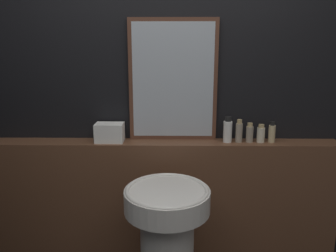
# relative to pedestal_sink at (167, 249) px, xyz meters

# --- Properties ---
(wall_back) EXTENTS (8.00, 0.06, 2.50)m
(wall_back) POSITION_rel_pedestal_sink_xyz_m (-0.05, 0.56, 0.75)
(wall_back) COLOR black
(wall_back) RESTS_ON ground_plane
(vanity_counter) EXTENTS (2.30, 0.18, 0.98)m
(vanity_counter) POSITION_rel_pedestal_sink_xyz_m (-0.05, 0.44, -0.01)
(vanity_counter) COLOR brown
(vanity_counter) RESTS_ON ground_plane
(pedestal_sink) EXTENTS (0.45, 0.45, 0.86)m
(pedestal_sink) POSITION_rel_pedestal_sink_xyz_m (0.00, 0.00, 0.00)
(pedestal_sink) COLOR silver
(pedestal_sink) RESTS_ON ground_plane
(mirror) EXTENTS (0.56, 0.03, 0.77)m
(mirror) POSITION_rel_pedestal_sink_xyz_m (0.03, 0.51, 0.87)
(mirror) COLOR #563323
(mirror) RESTS_ON vanity_counter
(towel_stack) EXTENTS (0.18, 0.12, 0.12)m
(towel_stack) POSITION_rel_pedestal_sink_xyz_m (-0.38, 0.44, 0.54)
(towel_stack) COLOR white
(towel_stack) RESTS_ON vanity_counter
(shampoo_bottle) EXTENTS (0.06, 0.06, 0.17)m
(shampoo_bottle) POSITION_rel_pedestal_sink_xyz_m (0.38, 0.44, 0.56)
(shampoo_bottle) COLOR white
(shampoo_bottle) RESTS_ON vanity_counter
(conditioner_bottle) EXTENTS (0.04, 0.04, 0.15)m
(conditioner_bottle) POSITION_rel_pedestal_sink_xyz_m (0.45, 0.44, 0.55)
(conditioner_bottle) COLOR gray
(conditioner_bottle) RESTS_ON vanity_counter
(lotion_bottle) EXTENTS (0.05, 0.05, 0.13)m
(lotion_bottle) POSITION_rel_pedestal_sink_xyz_m (0.52, 0.44, 0.54)
(lotion_bottle) COLOR gray
(lotion_bottle) RESTS_ON vanity_counter
(body_wash_bottle) EXTENTS (0.05, 0.05, 0.12)m
(body_wash_bottle) POSITION_rel_pedestal_sink_xyz_m (0.59, 0.44, 0.53)
(body_wash_bottle) COLOR beige
(body_wash_bottle) RESTS_ON vanity_counter
(hand_soap_bottle) EXTENTS (0.04, 0.04, 0.13)m
(hand_soap_bottle) POSITION_rel_pedestal_sink_xyz_m (0.66, 0.44, 0.54)
(hand_soap_bottle) COLOR #C6B284
(hand_soap_bottle) RESTS_ON vanity_counter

